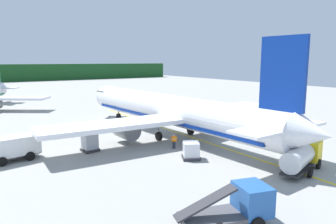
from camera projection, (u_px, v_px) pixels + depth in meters
airliner_foreground at (171, 111)px, 40.86m from camera, size 34.62×41.74×11.90m
service_truck_fuel at (239, 206)px, 18.99m from camera, size 6.05×3.56×2.50m
service_truck_baggage at (301, 156)px, 28.09m from camera, size 6.53×3.87×2.40m
service_truck_catering at (8, 148)px, 30.79m from camera, size 6.02×3.17×2.41m
cargo_container_near at (191, 151)px, 31.71m from camera, size 2.32×2.32×1.83m
cargo_container_mid at (90, 142)px, 34.42m from camera, size 1.80×1.80×2.06m
cargo_container_far at (247, 133)px, 39.09m from camera, size 1.87×1.87×1.90m
crew_marshaller at (174, 140)px, 35.43m from camera, size 0.56×0.43×1.64m
crew_loader_left at (122, 129)px, 41.02m from camera, size 0.40×0.58×1.67m
crew_loader_right at (92, 133)px, 38.70m from camera, size 0.63×0.26×1.74m
apron_guide_line at (204, 141)px, 38.79m from camera, size 0.30×60.00×0.01m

